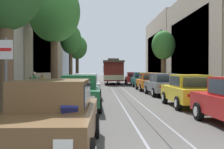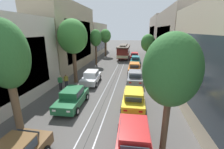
{
  "view_description": "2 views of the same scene",
  "coord_description": "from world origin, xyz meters",
  "px_view_note": "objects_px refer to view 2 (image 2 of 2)",
  "views": [
    {
      "loc": [
        -1.63,
        -4.44,
        1.79
      ],
      "look_at": [
        -0.69,
        18.34,
        1.47
      ],
      "focal_mm": 45.29,
      "sensor_mm": 36.0,
      "label": 1
    },
    {
      "loc": [
        2.68,
        -2.79,
        6.47
      ],
      "look_at": [
        0.0,
        14.56,
        1.27
      ],
      "focal_mm": 24.11,
      "sensor_mm": 36.0,
      "label": 2
    }
  ],
  "objects_px": {
    "parked_car_white_mid_left": "(91,77)",
    "cable_car_trolley": "(124,51)",
    "street_tree_kerb_left_near": "(6,57)",
    "street_tree_kerb_right_near": "(171,72)",
    "parked_car_red_near_right": "(134,139)",
    "parked_car_orange_fourth_right": "(134,68)",
    "parked_car_yellow_second_right": "(134,98)",
    "pedestrian_on_left_pavement": "(60,82)",
    "street_tree_kerb_left_second": "(73,37)",
    "pedestrian_on_right_pavement": "(66,80)",
    "pedestrian_crossing_far": "(152,60)",
    "street_tree_kerb_left_mid": "(96,38)",
    "street_tree_kerb_left_fourth": "(105,36)",
    "parked_car_grey_mid_right": "(135,77)",
    "street_tree_kerb_right_second": "(148,44)",
    "parked_car_green_second_left": "(72,98)",
    "parked_car_teal_fifth_right": "(135,60)",
    "parked_car_red_sixth_right": "(134,56)"
  },
  "relations": [
    {
      "from": "street_tree_kerb_left_second",
      "to": "street_tree_kerb_left_mid",
      "type": "bearing_deg",
      "value": 90.04
    },
    {
      "from": "parked_car_orange_fourth_right",
      "to": "street_tree_kerb_left_mid",
      "type": "xyz_separation_m",
      "value": [
        -7.4,
        4.71,
        4.17
      ]
    },
    {
      "from": "parked_car_yellow_second_right",
      "to": "pedestrian_on_left_pavement",
      "type": "height_order",
      "value": "pedestrian_on_left_pavement"
    },
    {
      "from": "street_tree_kerb_left_fourth",
      "to": "pedestrian_on_right_pavement",
      "type": "relative_size",
      "value": 4.24
    },
    {
      "from": "parked_car_red_near_right",
      "to": "pedestrian_crossing_far",
      "type": "relative_size",
      "value": 2.63
    },
    {
      "from": "pedestrian_on_right_pavement",
      "to": "parked_car_grey_mid_right",
      "type": "bearing_deg",
      "value": 19.06
    },
    {
      "from": "parked_car_red_near_right",
      "to": "parked_car_orange_fourth_right",
      "type": "xyz_separation_m",
      "value": [
        -0.14,
        16.34,
        0.0
      ]
    },
    {
      "from": "parked_car_grey_mid_right",
      "to": "street_tree_kerb_left_mid",
      "type": "bearing_deg",
      "value": 127.78
    },
    {
      "from": "street_tree_kerb_left_second",
      "to": "street_tree_kerb_left_fourth",
      "type": "distance_m",
      "value": 20.72
    },
    {
      "from": "parked_car_grey_mid_right",
      "to": "street_tree_kerb_left_mid",
      "type": "distance_m",
      "value": 12.95
    },
    {
      "from": "pedestrian_crossing_far",
      "to": "street_tree_kerb_left_fourth",
      "type": "bearing_deg",
      "value": 139.03
    },
    {
      "from": "parked_car_yellow_second_right",
      "to": "pedestrian_on_left_pavement",
      "type": "distance_m",
      "value": 8.57
    },
    {
      "from": "pedestrian_on_left_pavement",
      "to": "cable_car_trolley",
      "type": "bearing_deg",
      "value": 75.36
    },
    {
      "from": "street_tree_kerb_left_fourth",
      "to": "street_tree_kerb_right_near",
      "type": "relative_size",
      "value": 1.05
    },
    {
      "from": "pedestrian_crossing_far",
      "to": "pedestrian_on_right_pavement",
      "type": "bearing_deg",
      "value": -129.63
    },
    {
      "from": "street_tree_kerb_left_near",
      "to": "street_tree_kerb_right_near",
      "type": "bearing_deg",
      "value": -3.38
    },
    {
      "from": "parked_car_white_mid_left",
      "to": "street_tree_kerb_left_mid",
      "type": "relative_size",
      "value": 0.67
    },
    {
      "from": "street_tree_kerb_left_near",
      "to": "parked_car_yellow_second_right",
      "type": "bearing_deg",
      "value": 31.63
    },
    {
      "from": "street_tree_kerb_left_second",
      "to": "pedestrian_on_left_pavement",
      "type": "bearing_deg",
      "value": -104.36
    },
    {
      "from": "parked_car_teal_fifth_right",
      "to": "cable_car_trolley",
      "type": "xyz_separation_m",
      "value": [
        -2.8,
        6.01,
        0.86
      ]
    },
    {
      "from": "street_tree_kerb_left_mid",
      "to": "pedestrian_on_left_pavement",
      "type": "xyz_separation_m",
      "value": [
        -0.69,
        -13.26,
        -4.0
      ]
    },
    {
      "from": "parked_car_yellow_second_right",
      "to": "cable_car_trolley",
      "type": "relative_size",
      "value": 0.48
    },
    {
      "from": "street_tree_kerb_right_second",
      "to": "street_tree_kerb_left_second",
      "type": "bearing_deg",
      "value": -135.58
    },
    {
      "from": "street_tree_kerb_left_mid",
      "to": "cable_car_trolley",
      "type": "distance_m",
      "value": 9.49
    },
    {
      "from": "parked_car_white_mid_left",
      "to": "cable_car_trolley",
      "type": "bearing_deg",
      "value": 81.74
    },
    {
      "from": "parked_car_red_near_right",
      "to": "street_tree_kerb_left_near",
      "type": "distance_m",
      "value": 8.57
    },
    {
      "from": "street_tree_kerb_left_mid",
      "to": "parked_car_red_near_right",
      "type": "bearing_deg",
      "value": -70.29
    },
    {
      "from": "street_tree_kerb_left_near",
      "to": "pedestrian_on_right_pavement",
      "type": "distance_m",
      "value": 9.05
    },
    {
      "from": "street_tree_kerb_left_fourth",
      "to": "parked_car_red_near_right",
      "type": "bearing_deg",
      "value": -76.14
    },
    {
      "from": "parked_car_teal_fifth_right",
      "to": "street_tree_kerb_left_second",
      "type": "height_order",
      "value": "street_tree_kerb_left_second"
    },
    {
      "from": "parked_car_red_near_right",
      "to": "street_tree_kerb_left_second",
      "type": "relative_size",
      "value": 0.57
    },
    {
      "from": "street_tree_kerb_left_fourth",
      "to": "parked_car_teal_fifth_right",
      "type": "bearing_deg",
      "value": -48.27
    },
    {
      "from": "street_tree_kerb_left_fourth",
      "to": "pedestrian_crossing_far",
      "type": "distance_m",
      "value": 14.79
    },
    {
      "from": "street_tree_kerb_left_near",
      "to": "street_tree_kerb_left_mid",
      "type": "xyz_separation_m",
      "value": [
        -0.09,
        20.47,
        -0.04
      ]
    },
    {
      "from": "street_tree_kerb_left_mid",
      "to": "pedestrian_on_right_pavement",
      "type": "distance_m",
      "value": 13.08
    },
    {
      "from": "street_tree_kerb_left_near",
      "to": "pedestrian_crossing_far",
      "type": "bearing_deg",
      "value": 63.78
    },
    {
      "from": "parked_car_yellow_second_right",
      "to": "parked_car_teal_fifth_right",
      "type": "height_order",
      "value": "same"
    },
    {
      "from": "parked_car_teal_fifth_right",
      "to": "street_tree_kerb_right_second",
      "type": "distance_m",
      "value": 4.83
    },
    {
      "from": "parked_car_red_near_right",
      "to": "cable_car_trolley",
      "type": "bearing_deg",
      "value": 95.59
    },
    {
      "from": "street_tree_kerb_left_mid",
      "to": "street_tree_kerb_right_near",
      "type": "bearing_deg",
      "value": -66.58
    },
    {
      "from": "parked_car_red_near_right",
      "to": "parked_car_orange_fourth_right",
      "type": "height_order",
      "value": "same"
    },
    {
      "from": "street_tree_kerb_left_second",
      "to": "pedestrian_on_right_pavement",
      "type": "bearing_deg",
      "value": -102.17
    },
    {
      "from": "parked_car_red_sixth_right",
      "to": "cable_car_trolley",
      "type": "bearing_deg",
      "value": 160.71
    },
    {
      "from": "parked_car_orange_fourth_right",
      "to": "street_tree_kerb_left_fourth",
      "type": "height_order",
      "value": "street_tree_kerb_left_fourth"
    },
    {
      "from": "parked_car_yellow_second_right",
      "to": "street_tree_kerb_left_fourth",
      "type": "distance_m",
      "value": 27.51
    },
    {
      "from": "parked_car_red_near_right",
      "to": "street_tree_kerb_left_second",
      "type": "height_order",
      "value": "street_tree_kerb_left_second"
    },
    {
      "from": "street_tree_kerb_left_mid",
      "to": "parked_car_grey_mid_right",
      "type": "bearing_deg",
      "value": -52.22
    },
    {
      "from": "parked_car_red_near_right",
      "to": "parked_car_teal_fifth_right",
      "type": "height_order",
      "value": "same"
    },
    {
      "from": "parked_car_green_second_left",
      "to": "parked_car_yellow_second_right",
      "type": "height_order",
      "value": "same"
    },
    {
      "from": "parked_car_grey_mid_right",
      "to": "parked_car_white_mid_left",
      "type": "bearing_deg",
      "value": -170.2
    }
  ]
}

